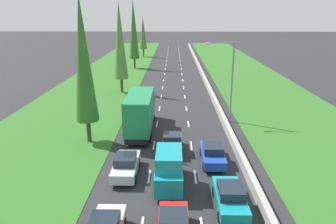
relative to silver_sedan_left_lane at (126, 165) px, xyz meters
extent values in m
plane|color=#28282B|center=(3.55, 38.68, -0.81)|extent=(300.00, 300.00, 0.00)
cube|color=#2D6623|center=(-9.10, 38.68, -0.79)|extent=(14.00, 140.00, 0.04)
cube|color=#2D6623|center=(17.90, 38.68, -0.79)|extent=(14.00, 140.00, 0.04)
cube|color=#9E9B93|center=(9.25, 38.68, -0.39)|extent=(0.44, 120.00, 0.85)
cube|color=white|center=(1.80, -0.32, -0.81)|extent=(0.14, 2.00, 0.01)
cube|color=white|center=(1.80, 5.68, -0.81)|extent=(0.14, 2.00, 0.01)
cube|color=white|center=(1.80, 11.68, -0.81)|extent=(0.14, 2.00, 0.01)
cube|color=white|center=(1.80, 17.68, -0.81)|extent=(0.14, 2.00, 0.01)
cube|color=white|center=(1.80, 23.68, -0.81)|extent=(0.14, 2.00, 0.01)
cube|color=white|center=(1.80, 29.68, -0.81)|extent=(0.14, 2.00, 0.01)
cube|color=white|center=(1.80, 35.68, -0.81)|extent=(0.14, 2.00, 0.01)
cube|color=white|center=(1.80, 41.68, -0.81)|extent=(0.14, 2.00, 0.01)
cube|color=white|center=(1.80, 47.68, -0.81)|extent=(0.14, 2.00, 0.01)
cube|color=white|center=(1.80, 53.68, -0.81)|extent=(0.14, 2.00, 0.01)
cube|color=white|center=(1.80, 59.68, -0.81)|extent=(0.14, 2.00, 0.01)
cube|color=white|center=(1.80, 65.68, -0.81)|extent=(0.14, 2.00, 0.01)
cube|color=white|center=(1.80, 71.68, -0.81)|extent=(0.14, 2.00, 0.01)
cube|color=white|center=(1.80, 77.68, -0.81)|extent=(0.14, 2.00, 0.01)
cube|color=white|center=(1.80, 83.68, -0.81)|extent=(0.14, 2.00, 0.01)
cube|color=white|center=(1.80, 89.68, -0.81)|extent=(0.14, 2.00, 0.01)
cube|color=white|center=(1.80, 95.68, -0.81)|extent=(0.14, 2.00, 0.01)
cube|color=white|center=(5.30, -0.32, -0.81)|extent=(0.14, 2.00, 0.01)
cube|color=white|center=(5.30, 5.68, -0.81)|extent=(0.14, 2.00, 0.01)
cube|color=white|center=(5.30, 11.68, -0.81)|extent=(0.14, 2.00, 0.01)
cube|color=white|center=(5.30, 17.68, -0.81)|extent=(0.14, 2.00, 0.01)
cube|color=white|center=(5.30, 23.68, -0.81)|extent=(0.14, 2.00, 0.01)
cube|color=white|center=(5.30, 29.68, -0.81)|extent=(0.14, 2.00, 0.01)
cube|color=white|center=(5.30, 35.68, -0.81)|extent=(0.14, 2.00, 0.01)
cube|color=white|center=(5.30, 41.68, -0.81)|extent=(0.14, 2.00, 0.01)
cube|color=white|center=(5.30, 47.68, -0.81)|extent=(0.14, 2.00, 0.01)
cube|color=white|center=(5.30, 53.68, -0.81)|extent=(0.14, 2.00, 0.01)
cube|color=white|center=(5.30, 59.68, -0.81)|extent=(0.14, 2.00, 0.01)
cube|color=white|center=(5.30, 65.68, -0.81)|extent=(0.14, 2.00, 0.01)
cube|color=white|center=(5.30, 71.68, -0.81)|extent=(0.14, 2.00, 0.01)
cube|color=white|center=(5.30, 77.68, -0.81)|extent=(0.14, 2.00, 0.01)
cube|color=white|center=(5.30, 83.68, -0.81)|extent=(0.14, 2.00, 0.01)
cube|color=white|center=(5.30, 89.68, -0.81)|extent=(0.14, 2.00, 0.01)
cube|color=white|center=(5.30, 95.68, -0.81)|extent=(0.14, 2.00, 0.01)
cube|color=#19232D|center=(3.64, -7.49, 0.59)|extent=(1.52, 1.60, 0.64)
cylinder|color=black|center=(2.88, -5.98, -0.49)|extent=(0.22, 0.64, 0.64)
cylinder|color=black|center=(4.40, -5.98, -0.49)|extent=(0.22, 0.64, 0.64)
cube|color=#19232D|center=(0.01, -7.88, 0.59)|extent=(1.52, 1.60, 0.64)
cylinder|color=black|center=(-0.75, -6.37, -0.49)|extent=(0.22, 0.64, 0.64)
cylinder|color=black|center=(0.77, -6.37, -0.49)|extent=(0.22, 0.64, 0.64)
cube|color=silver|center=(0.00, 0.03, -0.13)|extent=(1.76, 4.50, 0.72)
cube|color=#19232D|center=(0.00, -0.12, 0.53)|extent=(1.56, 1.90, 0.60)
cylinder|color=black|center=(-0.80, 1.43, -0.49)|extent=(0.22, 0.64, 0.64)
cylinder|color=black|center=(0.80, 1.43, -0.49)|extent=(0.22, 0.64, 0.64)
cylinder|color=black|center=(-0.80, -1.36, -0.49)|extent=(0.22, 0.64, 0.64)
cylinder|color=black|center=(0.80, -1.36, -0.49)|extent=(0.22, 0.64, 0.64)
cube|color=teal|center=(3.32, -1.52, 0.21)|extent=(1.90, 4.90, 1.40)
cube|color=teal|center=(3.32, -1.82, 1.46)|extent=(1.80, 3.10, 1.10)
cylinder|color=black|center=(2.45, 0.00, -0.49)|extent=(0.22, 0.64, 0.64)
cylinder|color=black|center=(4.19, 0.00, -0.49)|extent=(0.22, 0.64, 0.64)
cylinder|color=black|center=(2.45, -3.04, -0.49)|extent=(0.22, 0.64, 0.64)
cylinder|color=black|center=(4.19, -3.04, -0.49)|extent=(0.22, 0.64, 0.64)
cube|color=teal|center=(7.20, -4.28, -0.13)|extent=(1.76, 4.50, 0.72)
cube|color=#19232D|center=(7.20, -4.43, 0.53)|extent=(1.56, 1.90, 0.60)
cylinder|color=black|center=(6.40, -2.89, -0.49)|extent=(0.22, 0.64, 0.64)
cylinder|color=black|center=(8.00, -2.89, -0.49)|extent=(0.22, 0.64, 0.64)
cylinder|color=black|center=(6.40, -5.68, -0.49)|extent=(0.22, 0.64, 0.64)
cylinder|color=black|center=(8.00, -5.68, -0.49)|extent=(0.22, 0.64, 0.64)
cube|color=slate|center=(3.51, 4.45, -0.11)|extent=(1.68, 3.90, 0.76)
cube|color=#19232D|center=(3.51, 4.15, 0.59)|extent=(1.52, 1.60, 0.64)
cylinder|color=black|center=(2.75, 5.66, -0.49)|extent=(0.22, 0.64, 0.64)
cylinder|color=black|center=(4.27, 5.66, -0.49)|extent=(0.22, 0.64, 0.64)
cylinder|color=black|center=(2.75, 3.24, -0.49)|extent=(0.22, 0.64, 0.64)
cylinder|color=black|center=(4.27, 3.24, -0.49)|extent=(0.22, 0.64, 0.64)
cube|color=black|center=(0.24, 9.61, -0.21)|extent=(2.20, 9.40, 0.56)
cube|color=#1E47B7|center=(0.24, 13.21, 1.32)|extent=(2.40, 2.20, 2.50)
cube|color=#1E7F47|center=(0.24, 8.51, 1.72)|extent=(2.44, 7.20, 3.30)
cylinder|color=black|center=(-0.88, 12.91, -0.49)|extent=(0.22, 0.64, 0.64)
cylinder|color=black|center=(1.36, 12.91, -0.49)|extent=(0.22, 0.64, 0.64)
cylinder|color=black|center=(-0.88, 7.43, -0.49)|extent=(0.22, 0.64, 0.64)
cylinder|color=black|center=(1.36, 7.43, -0.49)|extent=(0.22, 0.64, 0.64)
cylinder|color=black|center=(-0.88, 6.35, -0.49)|extent=(0.22, 0.64, 0.64)
cylinder|color=black|center=(1.36, 6.35, -0.49)|extent=(0.22, 0.64, 0.64)
cube|color=#1E47B7|center=(6.85, 2.18, -0.13)|extent=(1.76, 4.50, 0.72)
cube|color=#19232D|center=(6.85, 2.03, 0.53)|extent=(1.56, 1.90, 0.60)
cylinder|color=black|center=(6.05, 3.58, -0.49)|extent=(0.22, 0.64, 0.64)
cylinder|color=black|center=(7.65, 3.58, -0.49)|extent=(0.22, 0.64, 0.64)
cylinder|color=black|center=(6.05, 0.79, -0.49)|extent=(0.22, 0.64, 0.64)
cylinder|color=black|center=(7.65, 0.79, -0.49)|extent=(0.22, 0.64, 0.64)
cylinder|color=#4C3823|center=(-4.47, 6.47, 0.29)|extent=(0.41, 0.41, 2.20)
cone|color=#2D6623|center=(-4.47, 6.47, 7.12)|extent=(2.14, 2.14, 11.47)
cylinder|color=#4C3823|center=(-4.40, 26.37, 0.29)|extent=(0.41, 0.41, 2.20)
cone|color=#4C7F38|center=(-4.40, 26.37, 7.09)|extent=(2.14, 2.14, 11.40)
cylinder|color=#4C3823|center=(-5.00, 48.56, 0.29)|extent=(0.41, 0.41, 2.20)
cone|color=#2D6623|center=(-5.00, 48.56, 7.64)|extent=(2.17, 2.17, 12.51)
cylinder|color=#4C3823|center=(-4.74, 67.53, 0.29)|extent=(0.40, 0.40, 2.20)
cone|color=#3D752D|center=(-4.74, 67.53, 5.66)|extent=(2.07, 2.07, 8.56)
cylinder|color=gray|center=(10.03, 12.62, 3.69)|extent=(0.20, 0.20, 9.00)
cylinder|color=gray|center=(8.63, 12.62, 8.04)|extent=(2.80, 0.12, 0.12)
cube|color=silver|center=(7.23, 12.62, 7.94)|extent=(0.60, 0.28, 0.20)
camera|label=1|loc=(3.60, -22.02, 11.15)|focal=34.23mm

